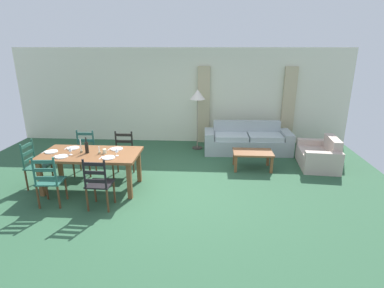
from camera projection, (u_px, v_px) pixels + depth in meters
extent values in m
cube|color=#2C5538|center=(164.00, 188.00, 6.15)|extent=(9.60, 9.60, 0.02)
cube|color=beige|center=(180.00, 96.00, 8.87)|extent=(9.60, 0.16, 2.70)
cube|color=tan|center=(204.00, 105.00, 8.77)|extent=(0.35, 0.08, 2.20)
cube|color=tan|center=(288.00, 106.00, 8.63)|extent=(0.35, 0.08, 2.20)
cube|color=brown|center=(90.00, 154.00, 5.93)|extent=(1.90, 0.96, 0.05)
cube|color=brown|center=(41.00, 179.00, 5.74)|extent=(0.08, 0.08, 0.70)
cube|color=brown|center=(129.00, 181.00, 5.63)|extent=(0.08, 0.08, 0.70)
cube|color=brown|center=(60.00, 164.00, 6.46)|extent=(0.08, 0.08, 0.70)
cube|color=brown|center=(139.00, 166.00, 6.36)|extent=(0.08, 0.08, 0.70)
cube|color=#265B4D|center=(51.00, 181.00, 5.41)|extent=(0.45, 0.43, 0.03)
cylinder|color=brown|center=(47.00, 189.00, 5.64)|extent=(0.04, 0.04, 0.43)
cylinder|color=brown|center=(66.00, 188.00, 5.64)|extent=(0.04, 0.04, 0.43)
cylinder|color=brown|center=(38.00, 197.00, 5.31)|extent=(0.04, 0.04, 0.43)
cylinder|color=brown|center=(59.00, 197.00, 5.32)|extent=(0.04, 0.04, 0.43)
cylinder|color=#265B4D|center=(34.00, 171.00, 5.16)|extent=(0.04, 0.04, 0.50)
cylinder|color=#265B4D|center=(55.00, 171.00, 5.17)|extent=(0.04, 0.04, 0.50)
cube|color=#265B4D|center=(45.00, 178.00, 5.21)|extent=(0.38, 0.05, 0.06)
cube|color=#265B4D|center=(44.00, 170.00, 5.16)|extent=(0.38, 0.05, 0.06)
cube|color=#265B4D|center=(43.00, 162.00, 5.11)|extent=(0.38, 0.05, 0.06)
cube|color=black|center=(100.00, 184.00, 5.30)|extent=(0.43, 0.41, 0.03)
cylinder|color=brown|center=(95.00, 191.00, 5.55)|extent=(0.04, 0.04, 0.43)
cylinder|color=brown|center=(114.00, 192.00, 5.52)|extent=(0.04, 0.04, 0.43)
cylinder|color=brown|center=(87.00, 200.00, 5.23)|extent=(0.04, 0.04, 0.43)
cylinder|color=brown|center=(108.00, 201.00, 5.20)|extent=(0.04, 0.04, 0.43)
cylinder|color=black|center=(84.00, 173.00, 5.08)|extent=(0.04, 0.04, 0.50)
cylinder|color=black|center=(105.00, 174.00, 5.04)|extent=(0.04, 0.04, 0.50)
cube|color=black|center=(95.00, 181.00, 5.10)|extent=(0.38, 0.04, 0.06)
cube|color=black|center=(94.00, 173.00, 5.05)|extent=(0.38, 0.04, 0.06)
cube|color=black|center=(94.00, 164.00, 5.01)|extent=(0.38, 0.04, 0.06)
cube|color=#204F47|center=(84.00, 155.00, 6.71)|extent=(0.42, 0.40, 0.03)
cylinder|color=brown|center=(90.00, 168.00, 6.60)|extent=(0.04, 0.04, 0.43)
cylinder|color=brown|center=(74.00, 167.00, 6.63)|extent=(0.04, 0.04, 0.43)
cylinder|color=brown|center=(96.00, 162.00, 6.93)|extent=(0.04, 0.04, 0.43)
cylinder|color=brown|center=(80.00, 162.00, 6.95)|extent=(0.04, 0.04, 0.43)
cylinder|color=#204F47|center=(93.00, 141.00, 6.78)|extent=(0.04, 0.04, 0.50)
cylinder|color=#204F47|center=(78.00, 141.00, 6.80)|extent=(0.04, 0.04, 0.50)
cube|color=#204F47|center=(86.00, 147.00, 6.83)|extent=(0.38, 0.03, 0.06)
cube|color=#204F47|center=(85.00, 140.00, 6.78)|extent=(0.38, 0.03, 0.06)
cube|color=#204F47|center=(85.00, 134.00, 6.74)|extent=(0.38, 0.03, 0.06)
cube|color=black|center=(123.00, 156.00, 6.63)|extent=(0.42, 0.40, 0.03)
cylinder|color=brown|center=(130.00, 169.00, 6.53)|extent=(0.04, 0.04, 0.43)
cylinder|color=brown|center=(113.00, 169.00, 6.55)|extent=(0.04, 0.04, 0.43)
cylinder|color=brown|center=(133.00, 163.00, 6.85)|extent=(0.04, 0.04, 0.43)
cylinder|color=brown|center=(118.00, 163.00, 6.87)|extent=(0.04, 0.04, 0.43)
cylinder|color=black|center=(132.00, 142.00, 6.70)|extent=(0.04, 0.04, 0.50)
cylinder|color=black|center=(116.00, 142.00, 6.72)|extent=(0.04, 0.04, 0.50)
cube|color=black|center=(124.00, 148.00, 6.75)|extent=(0.38, 0.03, 0.06)
cube|color=black|center=(124.00, 141.00, 6.71)|extent=(0.38, 0.03, 0.06)
cube|color=black|center=(123.00, 135.00, 6.66)|extent=(0.38, 0.03, 0.06)
cube|color=#245846|center=(38.00, 166.00, 6.07)|extent=(0.41, 0.43, 0.03)
cylinder|color=brown|center=(53.00, 174.00, 6.29)|extent=(0.04, 0.04, 0.43)
cylinder|color=brown|center=(43.00, 181.00, 5.95)|extent=(0.04, 0.04, 0.43)
cylinder|color=brown|center=(37.00, 173.00, 6.33)|extent=(0.04, 0.04, 0.43)
cylinder|color=brown|center=(27.00, 180.00, 5.98)|extent=(0.04, 0.04, 0.43)
cylinder|color=#245846|center=(33.00, 151.00, 6.17)|extent=(0.04, 0.04, 0.50)
cylinder|color=#245846|center=(22.00, 157.00, 5.83)|extent=(0.04, 0.04, 0.50)
cube|color=#245846|center=(29.00, 160.00, 6.04)|extent=(0.04, 0.38, 0.06)
cube|color=#245846|center=(28.00, 153.00, 6.00)|extent=(0.04, 0.38, 0.06)
cube|color=#245846|center=(26.00, 146.00, 5.95)|extent=(0.04, 0.38, 0.06)
cylinder|color=white|center=(62.00, 156.00, 5.71)|extent=(0.24, 0.24, 0.02)
cube|color=silver|center=(54.00, 157.00, 5.72)|extent=(0.02, 0.17, 0.01)
cylinder|color=white|center=(109.00, 158.00, 5.66)|extent=(0.24, 0.24, 0.02)
cube|color=silver|center=(101.00, 158.00, 5.67)|extent=(0.02, 0.17, 0.01)
cylinder|color=white|center=(73.00, 148.00, 6.19)|extent=(0.24, 0.24, 0.02)
cube|color=silver|center=(66.00, 148.00, 6.20)|extent=(0.03, 0.17, 0.01)
cylinder|color=white|center=(117.00, 149.00, 6.13)|extent=(0.24, 0.24, 0.02)
cube|color=silver|center=(109.00, 149.00, 6.14)|extent=(0.03, 0.17, 0.01)
cylinder|color=white|center=(51.00, 152.00, 5.97)|extent=(0.24, 0.24, 0.02)
cube|color=silver|center=(44.00, 152.00, 5.98)|extent=(0.02, 0.17, 0.01)
cylinder|color=black|center=(87.00, 148.00, 5.89)|extent=(0.07, 0.07, 0.22)
cylinder|color=black|center=(86.00, 140.00, 5.85)|extent=(0.02, 0.02, 0.08)
cylinder|color=black|center=(86.00, 138.00, 5.83)|extent=(0.03, 0.03, 0.02)
cylinder|color=white|center=(71.00, 155.00, 5.82)|extent=(0.06, 0.06, 0.01)
cylinder|color=white|center=(71.00, 153.00, 5.81)|extent=(0.01, 0.01, 0.07)
cone|color=white|center=(70.00, 149.00, 5.79)|extent=(0.06, 0.06, 0.08)
cylinder|color=white|center=(117.00, 156.00, 5.77)|extent=(0.06, 0.06, 0.01)
cylinder|color=white|center=(117.00, 154.00, 5.76)|extent=(0.01, 0.01, 0.07)
cone|color=white|center=(117.00, 150.00, 5.73)|extent=(0.06, 0.06, 0.08)
cylinder|color=beige|center=(105.00, 151.00, 5.89)|extent=(0.07, 0.07, 0.09)
cylinder|color=#998C66|center=(81.00, 151.00, 5.95)|extent=(0.05, 0.05, 0.04)
cylinder|color=white|center=(81.00, 145.00, 5.90)|extent=(0.02, 0.02, 0.23)
cylinder|color=#998C66|center=(99.00, 153.00, 5.87)|extent=(0.05, 0.05, 0.04)
cylinder|color=white|center=(99.00, 149.00, 5.84)|extent=(0.02, 0.02, 0.11)
cube|color=#9DA8A8|center=(247.00, 145.00, 8.16)|extent=(1.82, 0.86, 0.40)
cube|color=#9DA8A8|center=(246.00, 135.00, 8.38)|extent=(1.81, 0.26, 0.80)
cube|color=#9DA8A8|center=(286.00, 142.00, 8.10)|extent=(0.27, 0.81, 0.58)
cube|color=#9DA8A8|center=(209.00, 142.00, 8.16)|extent=(0.27, 0.81, 0.58)
cube|color=#B0BDBD|center=(265.00, 137.00, 8.02)|extent=(0.88, 0.67, 0.12)
cube|color=#B0BDBD|center=(231.00, 136.00, 8.04)|extent=(0.88, 0.67, 0.12)
cube|color=brown|center=(253.00, 152.00, 7.00)|extent=(0.90, 0.56, 0.04)
cube|color=brown|center=(236.00, 164.00, 6.88)|extent=(0.06, 0.06, 0.38)
cube|color=brown|center=(272.00, 165.00, 6.83)|extent=(0.06, 0.06, 0.38)
cube|color=brown|center=(234.00, 157.00, 7.31)|extent=(0.06, 0.06, 0.38)
cube|color=brown|center=(268.00, 158.00, 7.26)|extent=(0.06, 0.06, 0.38)
cube|color=#BFA99A|center=(317.00, 159.00, 7.21)|extent=(0.86, 0.86, 0.38)
cube|color=#BFA99A|center=(332.00, 153.00, 7.12)|extent=(0.26, 0.81, 0.72)
cube|color=#BFA99A|center=(323.00, 163.00, 6.73)|extent=(0.81, 0.24, 0.52)
cube|color=#BFA99A|center=(313.00, 149.00, 7.65)|extent=(0.81, 0.24, 0.52)
cylinder|color=#332D28|center=(197.00, 148.00, 8.53)|extent=(0.28, 0.28, 0.03)
cylinder|color=gray|center=(197.00, 124.00, 8.32)|extent=(0.03, 0.03, 1.35)
cone|color=silver|center=(198.00, 94.00, 8.08)|extent=(0.40, 0.40, 0.26)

